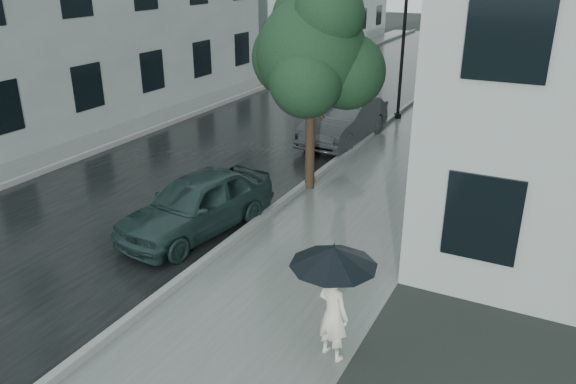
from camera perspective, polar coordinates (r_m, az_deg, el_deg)
The scene contains 12 objects.
ground at distance 10.14m, azimuth -2.44°, elevation -10.52°, with size 120.00×120.00×0.00m, color black.
sidewalk at distance 20.55m, azimuth 14.80°, elevation 6.08°, with size 3.50×60.00×0.01m, color slate.
kerb_near at distance 20.97m, azimuth 9.94°, elevation 7.01°, with size 0.15×60.00×0.15m, color slate.
asphalt_road at distance 22.21m, azimuth 1.23°, elevation 8.00°, with size 6.85×60.00×0.00m, color black.
kerb_far at distance 23.87m, azimuth -6.46°, elevation 9.06°, with size 0.15×60.00×0.15m, color slate.
sidewalk_far at distance 24.39m, azimuth -8.30°, elevation 9.09°, with size 1.70×60.00×0.01m, color #4C5451.
pedestrian at distance 8.40m, azimuth 4.59°, elevation -12.27°, with size 0.53×0.35×1.47m, color silver.
umbrella at distance 7.85m, azimuth 4.66°, elevation -6.51°, with size 1.66×1.66×0.97m.
street_tree at distance 13.92m, azimuth 2.58°, elevation 14.10°, with size 3.48×3.16×5.21m.
lamp_post at distance 21.42m, azimuth 11.21°, elevation 14.65°, with size 0.85×0.33×4.85m.
car_near at distance 12.29m, azimuth -9.22°, elevation -1.17°, with size 1.54×3.84×1.31m, color #1C2F2F.
car_far at distance 18.58m, azimuth 5.73°, elevation 7.30°, with size 1.50×4.30×1.42m, color #26292B.
Camera 1 is at (4.23, -7.40, 5.50)m, focal length 35.00 mm.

